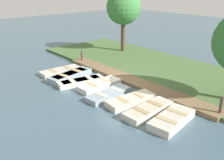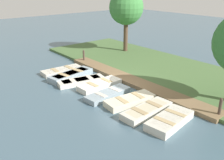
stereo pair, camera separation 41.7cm
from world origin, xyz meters
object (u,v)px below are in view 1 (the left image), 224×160
rowboat_0 (61,71)px  mooring_post_near (82,57)px  mooring_post_far (221,107)px  rowboat_5 (131,100)px  rowboat_6 (148,110)px  rowboat_4 (109,94)px  rowboat_7 (172,119)px  park_tree_far_left (123,8)px  rowboat_1 (70,75)px  rowboat_2 (81,81)px  rowboat_3 (100,85)px

rowboat_0 → mooring_post_near: mooring_post_near is taller
rowboat_0 → mooring_post_far: 11.80m
rowboat_5 → rowboat_6: 1.47m
rowboat_4 → rowboat_7: rowboat_7 is taller
rowboat_0 → park_tree_far_left: 9.01m
rowboat_0 → rowboat_1: 1.45m
rowboat_0 → rowboat_4: (-0.02, 5.73, -0.00)m
rowboat_2 → rowboat_1: bearing=-78.9°
rowboat_5 → rowboat_4: bearing=-69.3°
rowboat_1 → rowboat_4: size_ratio=1.14×
rowboat_1 → rowboat_5: bearing=85.2°
rowboat_4 → mooring_post_far: (-2.75, 5.74, 0.42)m
rowboat_1 → rowboat_4: bearing=81.6°
rowboat_2 → rowboat_3: 1.51m
rowboat_3 → mooring_post_far: bearing=105.1°
rowboat_2 → rowboat_0: bearing=-79.6°
rowboat_0 → rowboat_2: rowboat_2 is taller
park_tree_far_left → mooring_post_near: bearing=2.3°
rowboat_4 → mooring_post_near: mooring_post_near is taller
rowboat_7 → mooring_post_far: 2.75m
rowboat_5 → rowboat_7: bearing=95.0°
park_tree_far_left → rowboat_7: bearing=56.8°
rowboat_7 → mooring_post_near: size_ratio=2.54×
rowboat_0 → rowboat_1: rowboat_1 is taller
rowboat_7 → park_tree_far_left: size_ratio=0.49×
rowboat_3 → mooring_post_near: (-2.28, -5.33, 0.39)m
rowboat_4 → mooring_post_far: size_ratio=2.73×
rowboat_4 → rowboat_5: rowboat_5 is taller
rowboat_3 → mooring_post_near: 5.81m
rowboat_0 → rowboat_6: size_ratio=1.00×
rowboat_0 → rowboat_4: rowboat_0 is taller
rowboat_0 → rowboat_3: bearing=98.9°
rowboat_6 → rowboat_1: bearing=-89.8°
rowboat_6 → rowboat_3: bearing=-95.2°
rowboat_2 → rowboat_5: rowboat_5 is taller
rowboat_0 → rowboat_5: size_ratio=1.01×
rowboat_7 → rowboat_2: bearing=-94.6°
rowboat_3 → rowboat_7: (0.14, 5.96, 0.03)m
rowboat_2 → rowboat_3: size_ratio=1.10×
rowboat_3 → mooring_post_far: size_ratio=2.70×
mooring_post_far → rowboat_0: bearing=-76.4°
rowboat_1 → rowboat_4: rowboat_1 is taller
rowboat_0 → rowboat_2: bearing=90.7°
rowboat_6 → mooring_post_near: bearing=-106.6°
rowboat_3 → mooring_post_far: 7.58m
rowboat_0 → rowboat_5: bearing=95.6°
rowboat_2 → rowboat_3: rowboat_3 is taller
rowboat_0 → mooring_post_far: mooring_post_far is taller
rowboat_4 → rowboat_6: rowboat_6 is taller
rowboat_3 → rowboat_4: 1.55m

